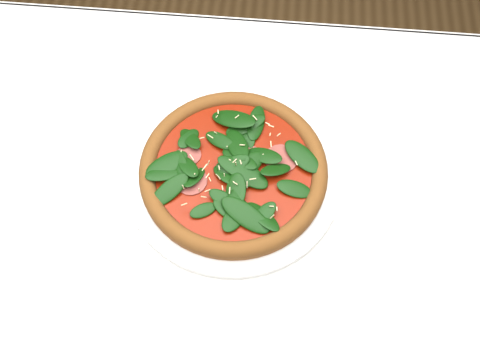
{
  "coord_description": "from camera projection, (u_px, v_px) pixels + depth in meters",
  "views": [
    {
      "loc": [
        0.12,
        -0.42,
        1.57
      ],
      "look_at": [
        0.08,
        0.01,
        0.77
      ],
      "focal_mm": 40.0,
      "sensor_mm": 36.0,
      "label": 1
    }
  ],
  "objects": [
    {
      "name": "ground",
      "position": [
        214.0,
        304.0,
        1.58
      ],
      "size": [
        6.0,
        6.0,
        0.0
      ],
      "primitive_type": "plane",
      "color": "brown",
      "rests_on": "ground"
    },
    {
      "name": "plate",
      "position": [
        234.0,
        174.0,
        0.93
      ],
      "size": [
        0.37,
        0.37,
        0.02
      ],
      "color": "white",
      "rests_on": "dining_table"
    },
    {
      "name": "pizza",
      "position": [
        233.0,
        168.0,
        0.91
      ],
      "size": [
        0.37,
        0.37,
        0.04
      ],
      "rotation": [
        0.0,
        0.0,
        -0.18
      ],
      "color": "brown",
      "rests_on": "plate"
    },
    {
      "name": "dining_table",
      "position": [
        199.0,
        211.0,
        1.01
      ],
      "size": [
        1.21,
        0.81,
        0.75
      ],
      "color": "white",
      "rests_on": "ground"
    }
  ]
}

